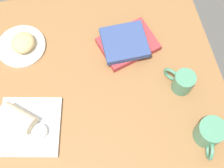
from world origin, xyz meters
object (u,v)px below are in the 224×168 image
(square_plate, at_px, (30,127))
(breakfast_wrap, at_px, (18,118))
(round_plate, at_px, (21,46))
(second_mug, at_px, (182,82))
(scone_pastry, at_px, (23,43))
(book_stack, at_px, (127,43))
(coffee_mug, at_px, (210,133))
(sauce_cup, at_px, (40,132))

(square_plate, distance_m, breakfast_wrap, 0.06)
(round_plate, relative_size, breakfast_wrap, 1.54)
(square_plate, xyz_separation_m, second_mug, (0.58, 0.04, 0.04))
(round_plate, distance_m, breakfast_wrap, 0.32)
(round_plate, relative_size, square_plate, 0.89)
(breakfast_wrap, xyz_separation_m, second_mug, (0.61, 0.02, -0.00))
(second_mug, bearing_deg, breakfast_wrap, -178.52)
(round_plate, bearing_deg, breakfast_wrap, -95.59)
(scone_pastry, bearing_deg, book_stack, -11.33)
(coffee_mug, bearing_deg, second_mug, 99.45)
(breakfast_wrap, relative_size, book_stack, 0.50)
(sauce_cup, distance_m, book_stack, 0.48)
(square_plate, bearing_deg, second_mug, 4.14)
(round_plate, distance_m, second_mug, 0.65)
(sauce_cup, distance_m, breakfast_wrap, 0.09)
(book_stack, relative_size, second_mug, 2.35)
(coffee_mug, relative_size, second_mug, 1.32)
(square_plate, bearing_deg, round_plate, 89.77)
(square_plate, bearing_deg, book_stack, 31.41)
(scone_pastry, xyz_separation_m, breakfast_wrap, (-0.04, -0.31, 0.01))
(sauce_cup, xyz_separation_m, second_mug, (0.54, 0.07, 0.02))
(book_stack, distance_m, second_mug, 0.27)
(square_plate, xyz_separation_m, sauce_cup, (0.04, -0.03, 0.02))
(scone_pastry, height_order, breakfast_wrap, breakfast_wrap)
(round_plate, relative_size, second_mug, 1.81)
(square_plate, height_order, sauce_cup, sauce_cup)
(second_mug, bearing_deg, book_stack, 127.37)
(breakfast_wrap, relative_size, second_mug, 1.18)
(breakfast_wrap, distance_m, coffee_mug, 0.67)
(second_mug, bearing_deg, sauce_cup, -172.16)
(square_plate, bearing_deg, coffee_mug, -15.01)
(square_plate, height_order, book_stack, book_stack)
(round_plate, distance_m, square_plate, 0.34)
(sauce_cup, xyz_separation_m, breakfast_wrap, (-0.07, 0.06, 0.02))
(scone_pastry, bearing_deg, coffee_mug, -39.86)
(round_plate, height_order, coffee_mug, coffee_mug)
(scone_pastry, xyz_separation_m, second_mug, (0.56, -0.29, 0.01))
(sauce_cup, distance_m, coffee_mug, 0.59)
(round_plate, relative_size, book_stack, 0.77)
(breakfast_wrap, relative_size, coffee_mug, 0.89)
(square_plate, distance_m, second_mug, 0.58)
(coffee_mug, height_order, second_mug, coffee_mug)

